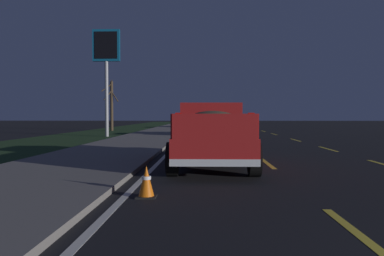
% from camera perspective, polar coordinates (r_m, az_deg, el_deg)
% --- Properties ---
extents(ground, '(144.00, 144.00, 0.00)m').
position_cam_1_polar(ground, '(28.57, 9.50, -1.03)').
color(ground, black).
extents(sidewalk_shoulder, '(108.00, 4.00, 0.12)m').
position_cam_1_polar(sidewalk_shoulder, '(28.58, -5.49, -0.89)').
color(sidewalk_shoulder, slate).
rests_on(sidewalk_shoulder, ground).
extents(grass_verge, '(108.00, 6.00, 0.01)m').
position_cam_1_polar(grass_verge, '(29.66, -15.10, -0.95)').
color(grass_verge, '#1E3819').
rests_on(grass_verge, ground).
extents(lane_markings, '(109.13, 7.04, 0.01)m').
position_cam_1_polar(lane_markings, '(31.71, 3.28, -0.70)').
color(lane_markings, yellow).
rests_on(lane_markings, ground).
extents(pickup_truck, '(5.44, 2.32, 1.87)m').
position_cam_1_polar(pickup_truck, '(10.78, 3.01, -0.74)').
color(pickup_truck, maroon).
rests_on(pickup_truck, ground).
extents(sedan_red, '(4.45, 2.10, 1.54)m').
position_cam_1_polar(sedan_red, '(26.05, 2.83, 0.43)').
color(sedan_red, maroon).
rests_on(sedan_red, ground).
extents(sedan_white, '(4.42, 2.06, 1.54)m').
position_cam_1_polar(sedan_white, '(42.20, 2.31, 1.03)').
color(sedan_white, silver).
rests_on(sedan_white, ground).
extents(gas_price_sign, '(0.27, 1.90, 7.46)m').
position_cam_1_polar(gas_price_sign, '(26.68, -13.19, 10.87)').
color(gas_price_sign, '#99999E').
rests_on(gas_price_sign, ground).
extents(bare_tree_far, '(2.22, 1.59, 4.89)m').
position_cam_1_polar(bare_tree_far, '(35.94, -12.41, 3.63)').
color(bare_tree_far, '#423323').
rests_on(bare_tree_far, ground).
extents(traffic_cone_near, '(0.36, 0.36, 0.58)m').
position_cam_1_polar(traffic_cone_near, '(6.77, -7.12, -8.32)').
color(traffic_cone_near, black).
rests_on(traffic_cone_near, ground).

